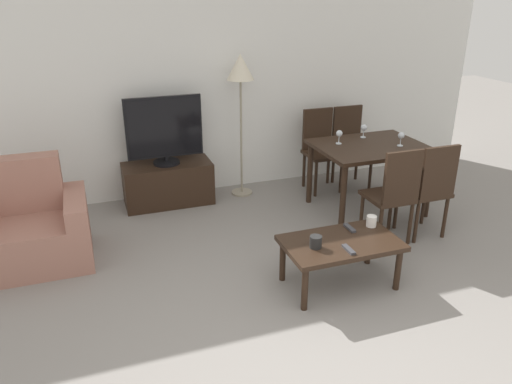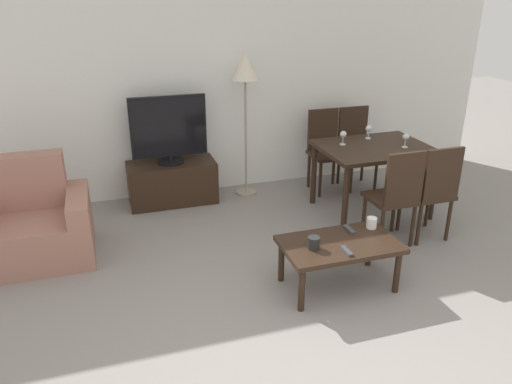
% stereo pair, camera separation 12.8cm
% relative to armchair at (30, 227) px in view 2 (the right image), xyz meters
% --- Properties ---
extents(wall_back, '(7.42, 0.06, 2.70)m').
position_rel_armchair_xyz_m(wall_back, '(1.70, 1.15, 1.05)').
color(wall_back, white).
rests_on(wall_back, ground_plane).
extents(armchair, '(1.02, 0.74, 0.89)m').
position_rel_armchair_xyz_m(armchair, '(0.00, 0.00, 0.00)').
color(armchair, '#9E6B5B').
rests_on(armchair, ground_plane).
extents(tv_stand, '(0.95, 0.44, 0.46)m').
position_rel_armchair_xyz_m(tv_stand, '(1.37, 0.86, -0.07)').
color(tv_stand, black).
rests_on(tv_stand, ground_plane).
extents(tv, '(0.81, 0.28, 0.73)m').
position_rel_armchair_xyz_m(tv, '(1.37, 0.86, 0.53)').
color(tv, black).
rests_on(tv, tv_stand).
extents(coffee_table, '(0.92, 0.54, 0.40)m').
position_rel_armchair_xyz_m(coffee_table, '(2.37, -1.24, 0.05)').
color(coffee_table, black).
rests_on(coffee_table, ground_plane).
extents(dining_table, '(1.12, 0.87, 0.73)m').
position_rel_armchair_xyz_m(dining_table, '(3.36, -0.02, 0.33)').
color(dining_table, black).
rests_on(dining_table, ground_plane).
extents(dining_chair_near, '(0.40, 0.40, 0.94)m').
position_rel_armchair_xyz_m(dining_chair_near, '(3.16, -0.76, 0.22)').
color(dining_chair_near, black).
rests_on(dining_chair_near, ground_plane).
extents(dining_chair_far, '(0.40, 0.40, 0.94)m').
position_rel_armchair_xyz_m(dining_chair_far, '(3.55, 0.73, 0.22)').
color(dining_chair_far, black).
rests_on(dining_chair_far, ground_plane).
extents(dining_chair_near_right, '(0.40, 0.40, 0.94)m').
position_rel_armchair_xyz_m(dining_chair_near_right, '(3.55, -0.76, 0.22)').
color(dining_chair_near_right, black).
rests_on(dining_chair_near_right, ground_plane).
extents(dining_chair_far_left, '(0.40, 0.40, 0.94)m').
position_rel_armchair_xyz_m(dining_chair_far_left, '(3.16, 0.73, 0.22)').
color(dining_chair_far_left, black).
rests_on(dining_chair_far_left, ground_plane).
extents(floor_lamp, '(0.29, 0.29, 1.59)m').
position_rel_armchair_xyz_m(floor_lamp, '(2.22, 0.85, 1.05)').
color(floor_lamp, gray).
rests_on(floor_lamp, ground_plane).
extents(remote_primary, '(0.04, 0.15, 0.02)m').
position_rel_armchair_xyz_m(remote_primary, '(2.54, -1.08, 0.11)').
color(remote_primary, '#38383D').
rests_on(remote_primary, coffee_table).
extents(remote_secondary, '(0.04, 0.15, 0.02)m').
position_rel_armchair_xyz_m(remote_secondary, '(2.35, -1.40, 0.11)').
color(remote_secondary, '#38383D').
rests_on(remote_secondary, coffee_table).
extents(cup_white_near, '(0.08, 0.08, 0.09)m').
position_rel_armchair_xyz_m(cup_white_near, '(2.73, -1.09, 0.14)').
color(cup_white_near, white).
rests_on(cup_white_near, coffee_table).
extents(cup_colored_far, '(0.09, 0.09, 0.10)m').
position_rel_armchair_xyz_m(cup_colored_far, '(2.13, -1.27, 0.14)').
color(cup_colored_far, black).
rests_on(cup_colored_far, coffee_table).
extents(wine_glass_left, '(0.07, 0.07, 0.15)m').
position_rel_armchair_xyz_m(wine_glass_left, '(3.62, -0.15, 0.53)').
color(wine_glass_left, silver).
rests_on(wine_glass_left, dining_table).
extents(wine_glass_center, '(0.07, 0.07, 0.15)m').
position_rel_armchair_xyz_m(wine_glass_center, '(3.42, 0.25, 0.53)').
color(wine_glass_center, silver).
rests_on(wine_glass_center, dining_table).
extents(wine_glass_right, '(0.07, 0.07, 0.15)m').
position_rel_armchair_xyz_m(wine_glass_right, '(3.06, 0.13, 0.53)').
color(wine_glass_right, silver).
rests_on(wine_glass_right, dining_table).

